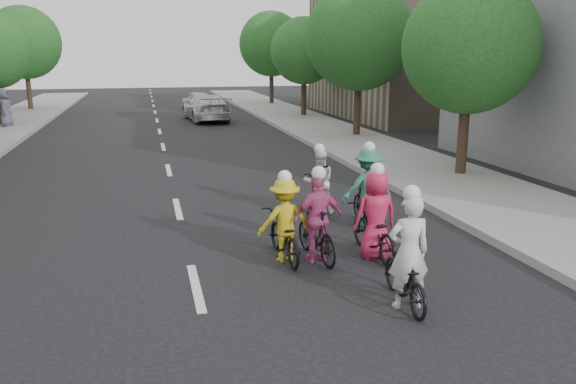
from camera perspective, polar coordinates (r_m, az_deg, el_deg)
name	(u,v)px	position (r m, az deg, el deg)	size (l,w,h in m)	color
ground	(196,287)	(9.50, -9.33, -9.54)	(120.00, 120.00, 0.00)	black
sidewalk_right	(391,157)	(20.93, 10.41, 3.48)	(4.00, 80.00, 0.15)	gray
curb_right	(341,159)	(20.20, 5.36, 3.32)	(0.18, 80.00, 0.18)	#999993
bldg_se	(418,50)	(36.70, 13.11, 13.84)	(10.00, 14.00, 8.00)	gray
tree_l_5	(24,43)	(42.40, -25.26, 13.56)	(4.80, 4.80, 6.93)	black
tree_r_0	(470,47)	(17.99, 17.97, 13.87)	(4.00, 4.00, 5.97)	black
tree_r_1	(359,37)	(26.09, 7.25, 15.39)	(4.80, 4.80, 6.93)	black
tree_r_2	(304,51)	(34.63, 1.64, 14.14)	(4.00, 4.00, 5.97)	black
tree_r_3	(271,44)	(43.36, -1.72, 14.79)	(4.80, 4.80, 6.93)	black
cyclist_0	(317,226)	(10.35, 2.98, -3.50)	(1.01, 1.71, 1.80)	black
cyclist_1	(367,193)	(12.53, 8.04, -0.10)	(1.16, 1.58, 1.91)	black
cyclist_2	(284,228)	(10.37, -0.39, -3.63)	(1.04, 1.74, 1.72)	black
cyclist_3	(374,225)	(10.65, 8.74, -3.29)	(0.84, 1.85, 1.83)	black
cyclist_4	(318,188)	(13.52, 3.10, 0.37)	(0.82, 1.72, 1.70)	black
cyclist_5	(406,267)	(8.71, 11.89, -7.51)	(0.71, 1.69, 1.90)	black
follow_car_lead	(206,108)	(33.15, -8.32, 8.47)	(2.12, 5.22, 1.52)	silver
follow_car_trail	(197,100)	(39.91, -9.19, 9.17)	(1.56, 3.88, 1.32)	silver
spectator_2	(5,108)	(32.47, -26.79, 7.67)	(0.93, 0.61, 1.91)	#52515F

